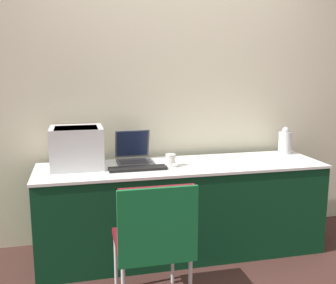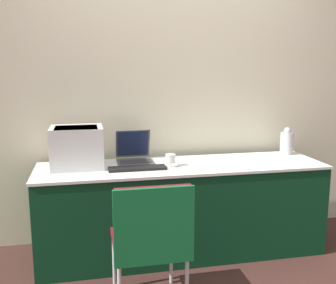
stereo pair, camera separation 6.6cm
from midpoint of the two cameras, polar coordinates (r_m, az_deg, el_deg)
ground_plane at (r=3.10m, az=3.99°, el=-17.90°), size 14.00×14.00×0.00m
wall_back at (r=3.43m, az=0.94°, el=7.64°), size 8.00×0.05×2.60m
table at (r=3.21m, az=2.59°, el=-9.65°), size 2.26×0.62×0.73m
printer at (r=3.06m, az=-12.47°, el=-0.50°), size 0.39×0.34×0.31m
laptop_left at (r=3.18m, az=-4.30°, el=-1.94°), size 0.28×0.31×0.25m
external_keyboard at (r=2.95m, az=-3.83°, el=-3.82°), size 0.43×0.12×0.02m
coffee_cup at (r=3.05m, az=0.98°, el=-2.63°), size 0.08×0.08×0.09m
mouse at (r=3.03m, az=1.72°, el=-3.33°), size 0.06×0.05×0.03m
metal_pitcher at (r=3.63m, az=17.36°, el=-0.02°), size 0.11×0.11×0.24m
chair at (r=2.35m, az=-1.69°, el=-13.31°), size 0.45×0.49×0.84m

